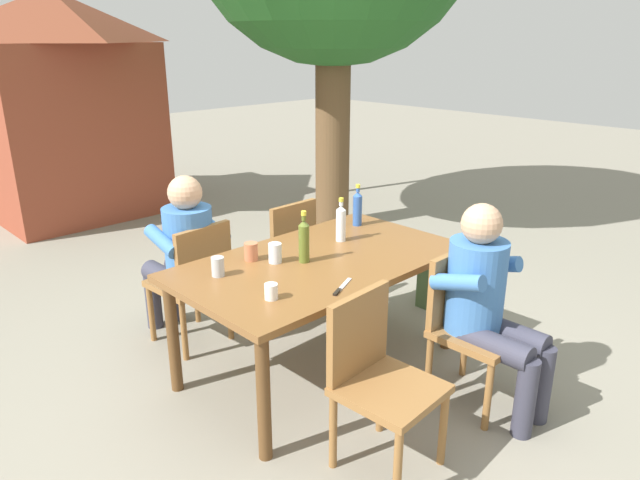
% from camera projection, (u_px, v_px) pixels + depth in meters
% --- Properties ---
extents(ground_plane, '(24.00, 24.00, 0.00)m').
position_uv_depth(ground_plane, '(320.00, 366.00, 3.74)').
color(ground_plane, gray).
extents(dining_table, '(1.74, 1.00, 0.74)m').
position_uv_depth(dining_table, '(320.00, 271.00, 3.52)').
color(dining_table, brown).
rests_on(dining_table, ground_plane).
extents(chair_near_right, '(0.44, 0.44, 0.87)m').
position_uv_depth(chair_near_right, '(467.00, 320.00, 3.30)').
color(chair_near_right, olive).
rests_on(chair_near_right, ground_plane).
extents(chair_far_left, '(0.47, 0.47, 0.87)m').
position_uv_depth(chair_far_left, '(195.00, 278.00, 3.87)').
color(chair_far_left, olive).
rests_on(chair_far_left, ground_plane).
extents(chair_near_left, '(0.46, 0.46, 0.87)m').
position_uv_depth(chair_near_left, '(377.00, 373.00, 2.78)').
color(chair_near_left, olive).
rests_on(chair_near_left, ground_plane).
extents(chair_far_right, '(0.44, 0.44, 0.87)m').
position_uv_depth(chair_far_right, '(283.00, 249.00, 4.38)').
color(chair_far_right, olive).
rests_on(chair_far_right, ground_plane).
extents(person_in_white_shirt, '(0.47, 0.61, 1.18)m').
position_uv_depth(person_in_white_shirt, '(487.00, 299.00, 3.17)').
color(person_in_white_shirt, '#3D70B2').
rests_on(person_in_white_shirt, ground_plane).
extents(person_in_plaid_shirt, '(0.47, 0.61, 1.18)m').
position_uv_depth(person_in_plaid_shirt, '(183.00, 250.00, 3.88)').
color(person_in_plaid_shirt, '#3D70B2').
rests_on(person_in_plaid_shirt, ground_plane).
extents(bottle_olive, '(0.06, 0.06, 0.31)m').
position_uv_depth(bottle_olive, '(304.00, 240.00, 3.41)').
color(bottle_olive, '#566623').
rests_on(bottle_olive, dining_table).
extents(bottle_clear, '(0.06, 0.06, 0.29)m').
position_uv_depth(bottle_clear, '(341.00, 223.00, 3.76)').
color(bottle_clear, white).
rests_on(bottle_clear, dining_table).
extents(bottle_blue, '(0.06, 0.06, 0.30)m').
position_uv_depth(bottle_blue, '(358.00, 208.00, 4.07)').
color(bottle_blue, '#2D56A3').
rests_on(bottle_blue, dining_table).
extents(cup_terracotta, '(0.08, 0.08, 0.11)m').
position_uv_depth(cup_terracotta, '(251.00, 252.00, 3.46)').
color(cup_terracotta, '#BC6B47').
rests_on(cup_terracotta, dining_table).
extents(cup_white, '(0.07, 0.07, 0.08)m').
position_uv_depth(cup_white, '(271.00, 291.00, 2.95)').
color(cup_white, white).
rests_on(cup_white, dining_table).
extents(cup_steel, '(0.07, 0.07, 0.11)m').
position_uv_depth(cup_steel, '(218.00, 267.00, 3.23)').
color(cup_steel, '#B2B7BC').
rests_on(cup_steel, dining_table).
extents(cup_glass, '(0.08, 0.08, 0.12)m').
position_uv_depth(cup_glass, '(275.00, 253.00, 3.42)').
color(cup_glass, silver).
rests_on(cup_glass, dining_table).
extents(table_knife, '(0.23, 0.12, 0.01)m').
position_uv_depth(table_knife, '(341.00, 288.00, 3.08)').
color(table_knife, silver).
rests_on(table_knife, dining_table).
extents(backpack_by_near_side, '(0.32, 0.23, 0.47)m').
position_uv_depth(backpack_by_near_side, '(439.00, 277.00, 4.54)').
color(backpack_by_near_side, '#47663D').
rests_on(backpack_by_near_side, ground_plane).
extents(brick_kiosk, '(2.01, 1.83, 2.49)m').
position_uv_depth(brick_kiosk, '(64.00, 101.00, 6.60)').
color(brick_kiosk, brown).
rests_on(brick_kiosk, ground_plane).
extents(lamp_post, '(0.56, 0.20, 2.61)m').
position_uv_depth(lamp_post, '(336.00, 47.00, 7.23)').
color(lamp_post, maroon).
rests_on(lamp_post, ground_plane).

